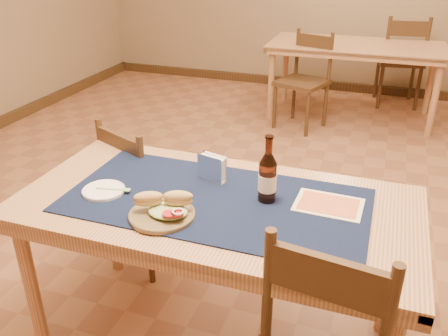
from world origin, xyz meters
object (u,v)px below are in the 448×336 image
(main_table, at_px, (216,218))
(back_table, at_px, (356,52))
(beer_bottle, at_px, (267,177))
(napkin_holder, at_px, (212,168))
(chair_main_far, at_px, (146,191))
(sandwich_plate, at_px, (164,210))

(main_table, distance_m, back_table, 3.37)
(beer_bottle, relative_size, napkin_holder, 1.97)
(main_table, xyz_separation_m, chair_main_far, (-0.58, 0.46, -0.22))
(chair_main_far, bearing_deg, back_table, 74.03)
(back_table, relative_size, beer_bottle, 6.17)
(back_table, xyz_separation_m, chair_main_far, (-0.83, -2.89, -0.22))
(sandwich_plate, distance_m, beer_bottle, 0.42)
(chair_main_far, distance_m, beer_bottle, 0.96)
(back_table, height_order, beer_bottle, beer_bottle)
(main_table, relative_size, chair_main_far, 1.85)
(main_table, relative_size, back_table, 0.94)
(chair_main_far, height_order, napkin_holder, napkin_holder)
(napkin_holder, bearing_deg, chair_main_far, 148.73)
(napkin_holder, bearing_deg, back_table, 84.25)
(sandwich_plate, bearing_deg, chair_main_far, 124.21)
(back_table, distance_m, sandwich_plate, 3.56)
(back_table, distance_m, napkin_holder, 3.22)
(back_table, distance_m, chair_main_far, 3.02)
(back_table, bearing_deg, beer_bottle, -90.97)
(back_table, bearing_deg, napkin_holder, -95.75)
(chair_main_far, relative_size, napkin_holder, 6.17)
(main_table, bearing_deg, napkin_holder, 115.30)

